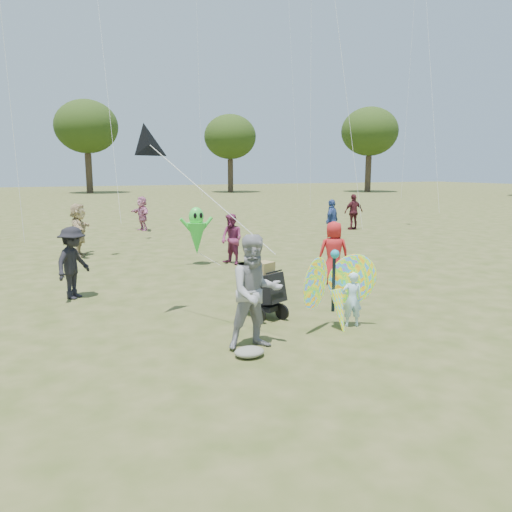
% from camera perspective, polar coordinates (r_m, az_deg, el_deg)
% --- Properties ---
extents(ground, '(160.00, 160.00, 0.00)m').
position_cam_1_polar(ground, '(9.19, 5.00, -8.17)').
color(ground, '#51592B').
rests_on(ground, ground).
extents(child_girl, '(0.43, 0.35, 1.02)m').
position_cam_1_polar(child_girl, '(9.27, 10.91, -4.88)').
color(child_girl, '#B2E1FD').
rests_on(child_girl, ground).
extents(adult_man, '(0.95, 0.77, 1.84)m').
position_cam_1_polar(adult_man, '(7.93, -0.06, -4.15)').
color(adult_man, gray).
rests_on(adult_man, ground).
extents(grey_bag, '(0.47, 0.39, 0.15)m').
position_cam_1_polar(grey_bag, '(7.80, -0.77, -10.91)').
color(grey_bag, slate).
rests_on(grey_bag, ground).
extents(crowd_a, '(0.89, 0.72, 1.57)m').
position_cam_1_polar(crowd_a, '(12.61, 8.85, 0.39)').
color(crowd_a, red).
rests_on(crowd_a, ground).
extents(crowd_b, '(1.11, 1.18, 1.61)m').
position_cam_1_polar(crowd_b, '(11.72, -20.18, -0.73)').
color(crowd_b, black).
rests_on(crowd_b, ground).
extents(crowd_c, '(1.05, 0.90, 1.69)m').
position_cam_1_polar(crowd_c, '(19.70, 8.65, 3.98)').
color(crowd_c, '#354F94').
rests_on(crowd_c, ground).
extents(crowd_d, '(0.86, 1.69, 1.74)m').
position_cam_1_polar(crowd_d, '(17.41, -19.60, 2.83)').
color(crowd_d, tan).
rests_on(crowd_d, ground).
extents(crowd_e, '(0.81, 0.90, 1.53)m').
position_cam_1_polar(crowd_e, '(15.01, -2.79, 1.93)').
color(crowd_e, '#792851').
rests_on(crowd_e, ground).
extents(crowd_h, '(0.99, 0.43, 1.68)m').
position_cam_1_polar(crowd_h, '(24.07, 11.09, 4.97)').
color(crowd_h, '#4B1921').
rests_on(crowd_h, ground).
extents(crowd_j, '(0.84, 1.55, 1.59)m').
position_cam_1_polar(crowd_j, '(23.89, -12.89, 4.76)').
color(crowd_j, '#BF6D93').
rests_on(crowd_j, ground).
extents(jogging_stroller, '(0.78, 1.15, 1.09)m').
position_cam_1_polar(jogging_stroller, '(9.73, 0.69, -3.36)').
color(jogging_stroller, black).
rests_on(jogging_stroller, ground).
extents(butterfly_kite, '(1.74, 0.75, 1.65)m').
position_cam_1_polar(butterfly_kite, '(9.01, 9.14, -3.94)').
color(butterfly_kite, '#E54324').
rests_on(butterfly_kite, ground).
extents(delta_kite_rig, '(1.97, 2.48, 2.22)m').
position_cam_1_polar(delta_kite_rig, '(9.49, -11.98, 12.27)').
color(delta_kite_rig, black).
rests_on(delta_kite_rig, ground).
extents(alien_kite, '(1.12, 0.69, 1.74)m').
position_cam_1_polar(alien_kite, '(14.96, -6.80, 2.65)').
color(alien_kite, '#34DD3F').
rests_on(alien_kite, ground).
extents(tree_line, '(91.78, 33.60, 10.79)m').
position_cam_1_polar(tree_line, '(53.36, -15.88, 13.89)').
color(tree_line, '#3A2D21').
rests_on(tree_line, ground).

